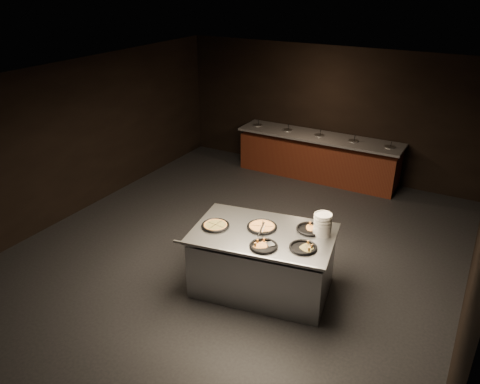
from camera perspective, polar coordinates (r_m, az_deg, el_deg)
The scene contains 11 objects.
room at distance 7.43m, azimuth 0.11°, elevation 2.56°, with size 7.02×8.02×2.92m.
salad_bar at distance 10.83m, azimuth 9.38°, elevation 3.94°, with size 3.70×0.83×1.18m.
serving_counter at distance 6.95m, azimuth 2.76°, elevation -8.53°, with size 2.19×1.62×0.96m.
plate_stack at distance 6.65m, azimuth 10.03°, elevation -3.91°, with size 0.25×0.25×0.32m, color white.
pan_veggie_whole at distance 6.82m, azimuth -3.01°, elevation -4.07°, with size 0.41×0.41×0.04m.
pan_cheese_whole at distance 6.79m, azimuth 2.69°, elevation -4.23°, with size 0.44×0.44×0.04m.
pan_cheese_slices_a at distance 6.80m, azimuth 8.56°, elevation -4.47°, with size 0.40×0.40×0.04m.
pan_cheese_slices_b at distance 6.34m, azimuth 2.88°, elevation -6.58°, with size 0.39×0.39×0.04m.
pan_veggie_slices at distance 6.35m, azimuth 7.71°, elevation -6.70°, with size 0.38×0.38×0.04m.
server_left at distance 6.59m, azimuth 2.71°, elevation -4.56°, with size 0.12×0.35×0.17m.
server_right at distance 6.44m, azimuth 3.25°, elevation -5.36°, with size 0.30×0.26×0.17m.
Camera 1 is at (3.35, -5.98, 4.33)m, focal length 35.00 mm.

